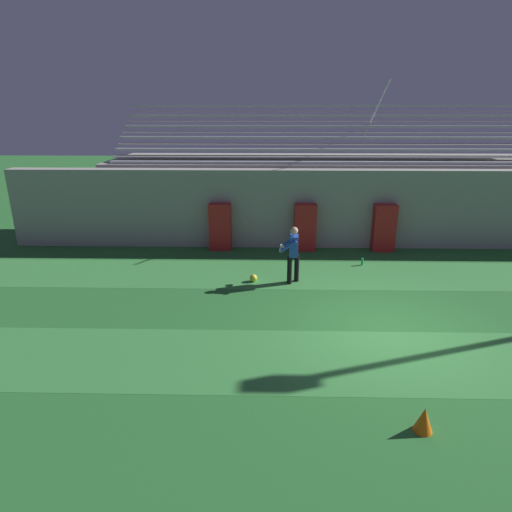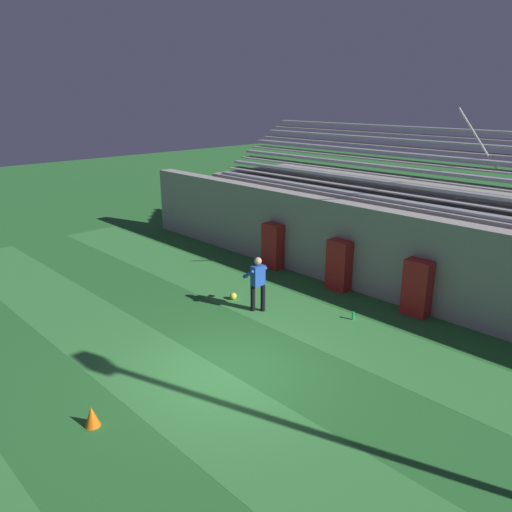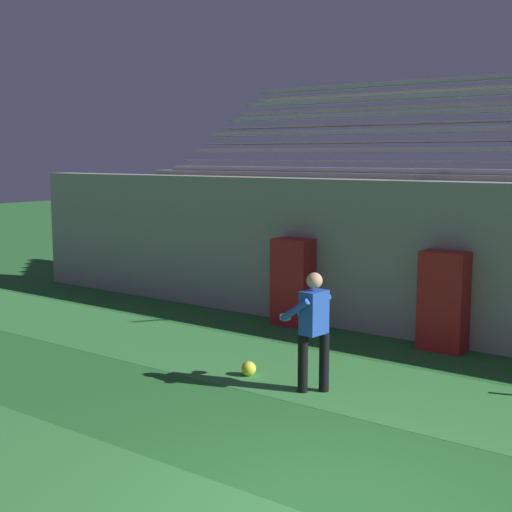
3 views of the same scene
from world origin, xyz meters
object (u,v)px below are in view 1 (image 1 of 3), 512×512
goalkeeper (293,251)px  traffic_cone (424,420)px  water_bottle (362,262)px  soccer_ball (253,278)px  padding_pillar_gate_left (305,227)px  padding_pillar_gate_right (384,228)px  padding_pillar_far_left (220,227)px

goalkeeper → traffic_cone: (1.69, -6.09, -0.74)m
traffic_cone → water_bottle: bearing=85.0°
goalkeeper → traffic_cone: goalkeeper is taller
goalkeeper → soccer_ball: goalkeeper is taller
water_bottle → soccer_ball: bearing=-156.9°
goalkeeper → soccer_ball: bearing=178.1°
padding_pillar_gate_left → soccer_ball: bearing=-119.6°
padding_pillar_gate_right → goalkeeper: goalkeeper is taller
padding_pillar_far_left → water_bottle: (4.76, -1.58, -0.71)m
padding_pillar_far_left → water_bottle: bearing=-18.4°
padding_pillar_gate_right → padding_pillar_far_left: 5.80m
traffic_cone → water_bottle: traffic_cone is taller
padding_pillar_gate_left → traffic_cone: 9.28m
padding_pillar_far_left → traffic_cone: padding_pillar_far_left is taller
soccer_ball → padding_pillar_gate_left: bearing=60.4°
padding_pillar_far_left → goalkeeper: goalkeeper is taller
padding_pillar_gate_left → padding_pillar_gate_right: (2.79, 0.00, 0.00)m
soccer_ball → padding_pillar_gate_right: bearing=34.1°
padding_pillar_gate_left → soccer_ball: (-1.74, -3.07, -0.72)m
padding_pillar_gate_left → padding_pillar_gate_right: 2.79m
goalkeeper → soccer_ball: 1.41m
padding_pillar_far_left → soccer_ball: bearing=-67.5°
goalkeeper → water_bottle: bearing=32.9°
padding_pillar_gate_right → soccer_ball: size_ratio=7.58×
padding_pillar_gate_right → traffic_cone: size_ratio=3.97×
water_bottle → padding_pillar_far_left: bearing=161.6°
soccer_ball → padding_pillar_far_left: bearing=112.5°
water_bottle → padding_pillar_gate_left: bearing=137.8°
goalkeeper → water_bottle: size_ratio=6.96×
padding_pillar_gate_left → padding_pillar_gate_right: same height
padding_pillar_gate_left → goalkeeper: size_ratio=1.00×
padding_pillar_far_left → goalkeeper: bearing=-52.2°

